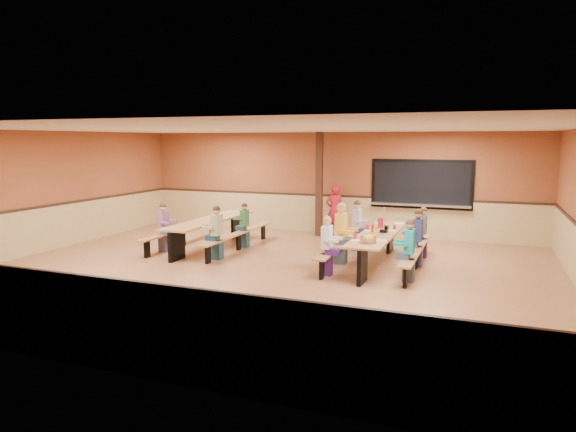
% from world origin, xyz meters
% --- Properties ---
extents(ground, '(12.00, 12.00, 0.00)m').
position_xyz_m(ground, '(0.00, 0.00, 0.00)').
color(ground, brown).
rests_on(ground, ground).
extents(room_envelope, '(12.04, 10.04, 3.02)m').
position_xyz_m(room_envelope, '(0.00, 0.00, 0.69)').
color(room_envelope, brown).
rests_on(room_envelope, ground).
extents(kitchen_pass_through, '(2.78, 0.28, 1.38)m').
position_xyz_m(kitchen_pass_through, '(2.60, 4.96, 1.49)').
color(kitchen_pass_through, black).
rests_on(kitchen_pass_through, ground).
extents(structural_post, '(0.18, 0.18, 3.00)m').
position_xyz_m(structural_post, '(-0.20, 4.40, 1.50)').
color(structural_post, '#311A10').
rests_on(structural_post, ground).
extents(cafeteria_table_main, '(1.91, 3.70, 0.74)m').
position_xyz_m(cafeteria_table_main, '(2.12, 1.45, 0.53)').
color(cafeteria_table_main, '#A77742').
rests_on(cafeteria_table_main, ground).
extents(cafeteria_table_second, '(1.91, 3.70, 0.74)m').
position_xyz_m(cafeteria_table_second, '(-2.34, 1.80, 0.53)').
color(cafeteria_table_second, '#A77742').
rests_on(cafeteria_table_second, ground).
extents(seated_child_white_left, '(0.37, 0.30, 1.22)m').
position_xyz_m(seated_child_white_left, '(1.29, 0.23, 0.61)').
color(seated_child_white_left, silver).
rests_on(seated_child_white_left, ground).
extents(seated_adult_yellow, '(0.44, 0.36, 1.36)m').
position_xyz_m(seated_adult_yellow, '(1.29, 1.34, 0.68)').
color(seated_adult_yellow, yellow).
rests_on(seated_adult_yellow, ground).
extents(seated_child_grey_left, '(0.39, 0.32, 1.25)m').
position_xyz_m(seated_child_grey_left, '(1.29, 2.87, 0.62)').
color(seated_child_grey_left, '#B0B0B0').
rests_on(seated_child_grey_left, ground).
extents(seated_child_teal_right, '(0.38, 0.31, 1.22)m').
position_xyz_m(seated_child_teal_right, '(2.94, 0.35, 0.61)').
color(seated_child_teal_right, '#128D88').
rests_on(seated_child_teal_right, ground).
extents(seated_child_navy_right, '(0.39, 0.32, 1.25)m').
position_xyz_m(seated_child_navy_right, '(2.94, 1.67, 0.63)').
color(seated_child_navy_right, navy).
rests_on(seated_child_navy_right, ground).
extents(seated_child_char_right, '(0.36, 0.29, 1.19)m').
position_xyz_m(seated_child_char_right, '(2.94, 2.61, 0.59)').
color(seated_child_char_right, '#535A5D').
rests_on(seated_child_char_right, ground).
extents(seated_child_purple_sec, '(0.36, 0.30, 1.20)m').
position_xyz_m(seated_child_purple_sec, '(-3.16, 0.95, 0.60)').
color(seated_child_purple_sec, '#7A5278').
rests_on(seated_child_purple_sec, ground).
extents(seated_child_green_sec, '(0.34, 0.28, 1.14)m').
position_xyz_m(seated_child_green_sec, '(-1.51, 2.16, 0.57)').
color(seated_child_green_sec, '#336C3C').
rests_on(seated_child_green_sec, ground).
extents(seated_child_tan_sec, '(0.38, 0.31, 1.24)m').
position_xyz_m(seated_child_tan_sec, '(-1.51, 0.69, 0.62)').
color(seated_child_tan_sec, tan).
rests_on(seated_child_tan_sec, ground).
extents(standing_woman, '(0.65, 0.59, 1.49)m').
position_xyz_m(standing_woman, '(0.23, 4.55, 0.75)').
color(standing_woman, red).
rests_on(standing_woman, ground).
extents(punch_pitcher, '(0.16, 0.16, 0.22)m').
position_xyz_m(punch_pitcher, '(2.03, 2.15, 0.85)').
color(punch_pitcher, red).
rests_on(punch_pitcher, cafeteria_table_main).
extents(chip_bowl, '(0.32, 0.32, 0.15)m').
position_xyz_m(chip_bowl, '(2.15, 0.23, 0.81)').
color(chip_bowl, orange).
rests_on(chip_bowl, cafeteria_table_main).
extents(napkin_dispenser, '(0.10, 0.14, 0.13)m').
position_xyz_m(napkin_dispenser, '(2.24, 1.63, 0.80)').
color(napkin_dispenser, black).
rests_on(napkin_dispenser, cafeteria_table_main).
extents(condiment_mustard, '(0.06, 0.06, 0.17)m').
position_xyz_m(condiment_mustard, '(2.13, 0.93, 0.82)').
color(condiment_mustard, yellow).
rests_on(condiment_mustard, cafeteria_table_main).
extents(condiment_ketchup, '(0.06, 0.06, 0.17)m').
position_xyz_m(condiment_ketchup, '(1.97, 1.47, 0.82)').
color(condiment_ketchup, '#B2140F').
rests_on(condiment_ketchup, cafeteria_table_main).
extents(table_paddle, '(0.16, 0.16, 0.56)m').
position_xyz_m(table_paddle, '(2.22, 1.52, 0.88)').
color(table_paddle, black).
rests_on(table_paddle, cafeteria_table_main).
extents(place_settings, '(0.65, 3.30, 0.11)m').
position_xyz_m(place_settings, '(2.12, 1.45, 0.80)').
color(place_settings, beige).
rests_on(place_settings, cafeteria_table_main).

